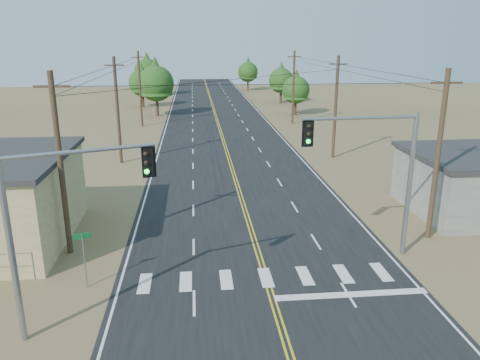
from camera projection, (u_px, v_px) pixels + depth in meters
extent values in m
cube|color=black|center=(231.00, 165.00, 44.42)|extent=(15.00, 200.00, 0.02)
cylinder|color=gray|center=(33.00, 266.00, 23.12)|extent=(0.06, 0.06, 1.50)
cylinder|color=#4C3826|center=(61.00, 167.00, 24.85)|extent=(0.30, 0.30, 10.00)
cube|color=#4C3826|center=(52.00, 86.00, 23.63)|extent=(1.80, 0.12, 0.12)
cylinder|color=#4C3826|center=(118.00, 111.00, 43.90)|extent=(0.30, 0.30, 10.00)
cube|color=#4C3826|center=(114.00, 65.00, 42.68)|extent=(1.80, 0.12, 0.12)
cylinder|color=#4C3826|center=(140.00, 89.00, 62.95)|extent=(0.30, 0.30, 10.00)
cube|color=#4C3826|center=(138.00, 57.00, 61.73)|extent=(1.80, 0.12, 0.12)
cylinder|color=#4C3826|center=(438.00, 157.00, 26.82)|extent=(0.30, 0.30, 10.00)
cube|color=#4C3826|center=(447.00, 83.00, 25.61)|extent=(1.80, 0.12, 0.12)
cylinder|color=#4C3826|center=(336.00, 108.00, 45.87)|extent=(0.30, 0.30, 10.00)
cube|color=#4C3826|center=(338.00, 64.00, 44.66)|extent=(1.80, 0.12, 0.12)
cylinder|color=#4C3826|center=(293.00, 88.00, 64.92)|extent=(0.30, 0.30, 10.00)
cube|color=#4C3826|center=(294.00, 57.00, 63.71)|extent=(1.80, 0.12, 0.12)
cylinder|color=gray|center=(12.00, 256.00, 17.63)|extent=(0.25, 0.25, 7.32)
cylinder|color=gray|center=(81.00, 151.00, 17.69)|extent=(5.44, 2.04, 0.17)
cube|color=black|center=(148.00, 162.00, 18.91)|extent=(0.45, 0.42, 1.15)
sphere|color=black|center=(146.00, 154.00, 18.63)|extent=(0.21, 0.21, 0.21)
sphere|color=black|center=(146.00, 163.00, 18.73)|extent=(0.21, 0.21, 0.21)
sphere|color=#0CE533|center=(147.00, 171.00, 18.84)|extent=(0.21, 0.21, 0.21)
cylinder|color=gray|center=(409.00, 189.00, 25.03)|extent=(0.26, 0.26, 7.59)
cylinder|color=gray|center=(417.00, 119.00, 23.93)|extent=(0.20, 0.20, 0.65)
cylinder|color=gray|center=(361.00, 118.00, 23.48)|extent=(6.06, 0.45, 0.17)
cube|color=black|center=(308.00, 133.00, 23.31)|extent=(0.39, 0.34, 1.19)
sphere|color=black|center=(309.00, 126.00, 23.02)|extent=(0.22, 0.22, 0.22)
sphere|color=black|center=(309.00, 134.00, 23.13)|extent=(0.22, 0.22, 0.22)
sphere|color=#0CE533|center=(308.00, 141.00, 23.24)|extent=(0.22, 0.22, 0.22)
cylinder|color=gray|center=(85.00, 261.00, 22.25)|extent=(0.07, 0.07, 2.77)
cube|color=#0D5E26|center=(82.00, 236.00, 21.88)|extent=(0.79, 0.31, 0.28)
cylinder|color=#3F2D1E|center=(157.00, 105.00, 72.32)|extent=(0.44, 0.44, 3.26)
cone|color=#204C15|center=(156.00, 76.00, 71.01)|extent=(5.07, 5.07, 5.79)
sphere|color=#204C15|center=(156.00, 84.00, 71.35)|extent=(5.43, 5.43, 5.43)
cylinder|color=#3F2D1E|center=(143.00, 99.00, 81.93)|extent=(0.41, 0.41, 2.75)
cone|color=#204C15|center=(142.00, 77.00, 80.83)|extent=(4.27, 4.27, 4.88)
sphere|color=#204C15|center=(142.00, 83.00, 81.11)|extent=(4.58, 4.58, 4.58)
cylinder|color=#3F2D1E|center=(148.00, 88.00, 98.06)|extent=(0.48, 0.48, 3.25)
cone|color=#204C15|center=(147.00, 66.00, 96.75)|extent=(5.05, 5.05, 5.77)
sphere|color=#204C15|center=(147.00, 72.00, 97.09)|extent=(5.41, 5.41, 5.41)
cylinder|color=#3F2D1E|center=(295.00, 107.00, 73.41)|extent=(0.42, 0.42, 2.56)
cone|color=#204C15|center=(296.00, 84.00, 72.39)|extent=(3.98, 3.98, 4.55)
sphere|color=#204C15|center=(296.00, 90.00, 72.65)|extent=(4.27, 4.27, 4.27)
cylinder|color=#3F2D1E|center=(281.00, 96.00, 86.71)|extent=(0.47, 0.47, 2.73)
cone|color=#204C15|center=(281.00, 75.00, 85.61)|extent=(4.25, 4.25, 4.85)
sphere|color=#204C15|center=(281.00, 81.00, 85.90)|extent=(4.55, 4.55, 4.55)
cylinder|color=#3F2D1E|center=(248.00, 84.00, 108.61)|extent=(0.39, 0.39, 2.75)
cone|color=#204C15|center=(248.00, 68.00, 107.51)|extent=(4.27, 4.27, 4.88)
sphere|color=#204C15|center=(248.00, 72.00, 107.80)|extent=(4.58, 4.58, 4.58)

